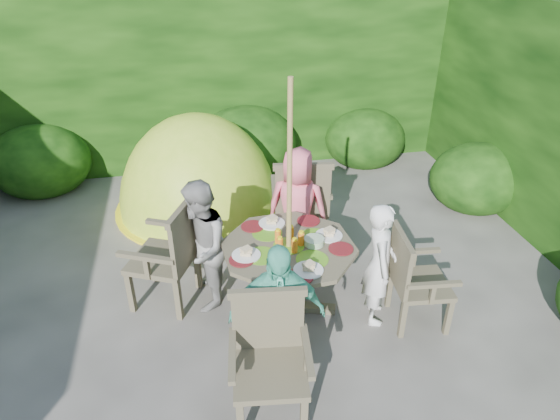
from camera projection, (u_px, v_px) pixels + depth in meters
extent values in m
plane|color=#474540|center=(232.00, 335.00, 4.42)|extent=(60.00, 60.00, 0.00)
cube|color=black|center=(197.00, 76.00, 7.20)|extent=(9.00, 1.00, 2.50)
cylinder|color=#433C2B|center=(288.00, 280.00, 4.56)|extent=(0.12, 0.12, 0.67)
cube|color=#433C2B|center=(288.00, 306.00, 4.72)|extent=(0.88, 0.37, 0.06)
cube|color=#433C2B|center=(288.00, 306.00, 4.72)|extent=(0.37, 0.88, 0.06)
cylinder|color=#433C2B|center=(289.00, 248.00, 4.39)|extent=(1.55, 1.55, 0.04)
cylinder|color=#5BA01B|center=(261.00, 256.00, 4.24)|extent=(0.28, 0.28, 0.00)
cylinder|color=#5BA01B|center=(312.00, 259.00, 4.20)|extent=(0.28, 0.28, 0.00)
cylinder|color=#5BA01B|center=(267.00, 233.00, 4.55)|extent=(0.28, 0.28, 0.00)
cylinder|color=#5BA01B|center=(315.00, 236.00, 4.50)|extent=(0.28, 0.28, 0.00)
cylinder|color=#5BA01B|center=(289.00, 246.00, 4.37)|extent=(0.28, 0.28, 0.00)
cylinder|color=white|center=(329.00, 235.00, 4.50)|extent=(0.25, 0.25, 0.01)
cylinder|color=white|center=(272.00, 223.00, 4.69)|extent=(0.25, 0.25, 0.01)
cylinder|color=white|center=(246.00, 255.00, 4.24)|extent=(0.25, 0.25, 0.01)
cylinder|color=white|center=(308.00, 270.00, 4.05)|extent=(0.25, 0.25, 0.01)
cylinder|color=#BB0C10|center=(341.00, 249.00, 4.32)|extent=(0.22, 0.22, 0.01)
cylinder|color=#BB0C10|center=(308.00, 221.00, 4.73)|extent=(0.22, 0.22, 0.01)
cylinder|color=#BB0C10|center=(253.00, 226.00, 4.64)|extent=(0.22, 0.22, 0.01)
cylinder|color=#BB0C10|center=(242.00, 260.00, 4.18)|extent=(0.22, 0.22, 0.01)
cylinder|color=#BB0C10|center=(300.00, 276.00, 3.98)|extent=(0.22, 0.22, 0.01)
cylinder|color=#529C3C|center=(314.00, 241.00, 4.38)|extent=(0.18, 0.18, 0.06)
cylinder|color=olive|center=(289.00, 208.00, 4.18)|extent=(0.06, 0.06, 2.20)
cube|color=#433C2B|center=(421.00, 284.00, 4.40)|extent=(0.51, 0.53, 0.05)
cube|color=#433C2B|center=(449.00, 316.00, 4.35)|extent=(0.05, 0.05, 0.39)
cube|color=#433C2B|center=(432.00, 287.00, 4.70)|extent=(0.05, 0.05, 0.39)
cube|color=#433C2B|center=(403.00, 319.00, 4.31)|extent=(0.05, 0.05, 0.39)
cube|color=#433C2B|center=(389.00, 289.00, 4.67)|extent=(0.05, 0.05, 0.39)
cube|color=#433C2B|center=(400.00, 263.00, 4.26)|extent=(0.09, 0.49, 0.47)
cube|color=#433C2B|center=(434.00, 285.00, 4.10)|extent=(0.47, 0.09, 0.04)
cube|color=#433C2B|center=(415.00, 251.00, 4.52)|extent=(0.47, 0.09, 0.04)
cube|color=#433C2B|center=(162.00, 259.00, 4.63)|extent=(0.72, 0.73, 0.05)
cube|color=#433C2B|center=(153.00, 262.00, 4.99)|extent=(0.07, 0.07, 0.45)
cube|color=#433C2B|center=(131.00, 291.00, 4.59)|extent=(0.07, 0.07, 0.45)
cube|color=#433C2B|center=(198.00, 269.00, 4.90)|extent=(0.07, 0.07, 0.45)
cube|color=#433C2B|center=(178.00, 299.00, 4.50)|extent=(0.07, 0.07, 0.45)
cube|color=#433C2B|center=(185.00, 237.00, 4.43)|extent=(0.27, 0.53, 0.54)
cube|color=#433C2B|center=(172.00, 224.00, 4.75)|extent=(0.51, 0.27, 0.04)
cube|color=#433C2B|center=(145.00, 258.00, 4.28)|extent=(0.51, 0.27, 0.04)
cube|color=#433C2B|center=(300.00, 204.00, 5.51)|extent=(0.64, 0.63, 0.05)
cube|color=#433C2B|center=(319.00, 212.00, 5.85)|extent=(0.06, 0.06, 0.46)
cube|color=#433C2B|center=(277.00, 213.00, 5.83)|extent=(0.06, 0.06, 0.46)
cube|color=#433C2B|center=(324.00, 234.00, 5.43)|extent=(0.06, 0.06, 0.46)
cube|color=#433C2B|center=(279.00, 235.00, 5.41)|extent=(0.06, 0.06, 0.46)
cube|color=#433C2B|center=(303.00, 192.00, 5.13)|extent=(0.57, 0.13, 0.55)
cube|color=#433C2B|center=(327.00, 186.00, 5.41)|extent=(0.13, 0.55, 0.04)
cube|color=#433C2B|center=(274.00, 187.00, 5.39)|extent=(0.13, 0.55, 0.04)
cube|color=#433C2B|center=(270.00, 373.00, 3.50)|extent=(0.57, 0.55, 0.05)
cube|color=#433C2B|center=(304.00, 418.00, 3.44)|extent=(0.06, 0.06, 0.42)
cube|color=#433C2B|center=(240.00, 373.00, 3.79)|extent=(0.06, 0.06, 0.42)
cube|color=#433C2B|center=(297.00, 369.00, 3.82)|extent=(0.06, 0.06, 0.42)
cube|color=#433C2B|center=(268.00, 321.00, 3.58)|extent=(0.52, 0.10, 0.50)
cube|color=#433C2B|center=(232.00, 355.00, 3.39)|extent=(0.11, 0.50, 0.04)
cube|color=#433C2B|center=(307.00, 351.00, 3.42)|extent=(0.11, 0.50, 0.04)
imported|color=white|center=(380.00, 264.00, 4.35)|extent=(0.39, 0.49, 1.18)
imported|color=gray|center=(201.00, 247.00, 4.50)|extent=(0.53, 0.66, 1.27)
imported|color=#F1637A|center=(297.00, 208.00, 5.10)|extent=(0.74, 0.63, 1.29)
imported|color=#54C4A5|center=(277.00, 315.00, 3.73)|extent=(0.75, 0.36, 1.25)
ellipsoid|color=#A5D328|center=(201.00, 206.00, 6.44)|extent=(2.36, 2.36, 2.43)
ellipsoid|color=black|center=(192.00, 235.00, 5.85)|extent=(0.74, 0.49, 0.83)
cylinder|color=yellow|center=(200.00, 205.00, 6.43)|extent=(2.12, 2.12, 0.03)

